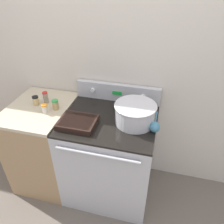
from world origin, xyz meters
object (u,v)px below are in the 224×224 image
object	(u,v)px
casserole_dish	(78,122)
spice_jar_green_cap	(55,105)
ladle	(155,126)
spice_jar_red_cap	(46,97)
spice_jar_black_cap	(36,101)
mixing_bowl	(135,113)
spice_jar_orange_cap	(45,108)

from	to	relation	value
casserole_dish	spice_jar_green_cap	bearing A→B (deg)	149.77
ladle	spice_jar_green_cap	xyz separation A→B (m)	(-0.89, 0.08, 0.02)
casserole_dish	spice_jar_red_cap	size ratio (longest dim) A/B	2.72
casserole_dish	spice_jar_black_cap	size ratio (longest dim) A/B	3.45
spice_jar_black_cap	spice_jar_red_cap	bearing A→B (deg)	40.48
ladle	mixing_bowl	bearing A→B (deg)	157.54
spice_jar_black_cap	casserole_dish	bearing A→B (deg)	-20.39
spice_jar_black_cap	mixing_bowl	bearing A→B (deg)	-1.69
mixing_bowl	spice_jar_orange_cap	distance (m)	0.78
ladle	spice_jar_red_cap	world-z (taller)	spice_jar_red_cap
mixing_bowl	spice_jar_black_cap	world-z (taller)	mixing_bowl
spice_jar_green_cap	spice_jar_orange_cap	size ratio (longest dim) A/B	1.11
spice_jar_orange_cap	spice_jar_black_cap	distance (m)	0.17
spice_jar_green_cap	spice_jar_black_cap	bearing A→B (deg)	174.63
spice_jar_orange_cap	spice_jar_red_cap	size ratio (longest dim) A/B	0.74
casserole_dish	ladle	world-z (taller)	ladle
ladle	spice_jar_black_cap	bearing A→B (deg)	174.91
spice_jar_orange_cap	spice_jar_black_cap	xyz separation A→B (m)	(-0.14, 0.09, 0.00)
mixing_bowl	ladle	bearing A→B (deg)	-22.46
spice_jar_green_cap	spice_jar_red_cap	size ratio (longest dim) A/B	0.82
casserole_dish	spice_jar_red_cap	xyz separation A→B (m)	(-0.41, 0.24, 0.04)
spice_jar_green_cap	spice_jar_red_cap	world-z (taller)	spice_jar_red_cap
spice_jar_red_cap	spice_jar_black_cap	size ratio (longest dim) A/B	1.27
mixing_bowl	spice_jar_green_cap	size ratio (longest dim) A/B	3.80
spice_jar_green_cap	spice_jar_black_cap	world-z (taller)	spice_jar_green_cap
ladle	spice_jar_black_cap	size ratio (longest dim) A/B	3.58
spice_jar_green_cap	spice_jar_orange_cap	world-z (taller)	spice_jar_green_cap
mixing_bowl	spice_jar_red_cap	xyz separation A→B (m)	(-0.85, 0.09, -0.03)
spice_jar_black_cap	spice_jar_orange_cap	bearing A→B (deg)	-33.55
mixing_bowl	casserole_dish	world-z (taller)	mixing_bowl
casserole_dish	spice_jar_black_cap	distance (m)	0.51
casserole_dish	spice_jar_green_cap	distance (m)	0.32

